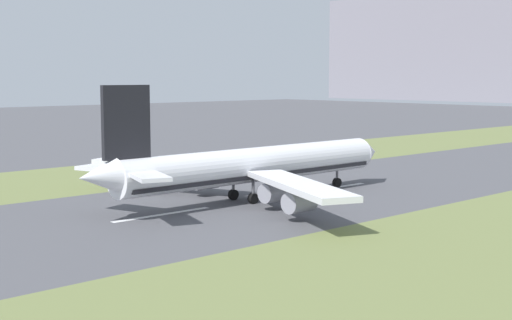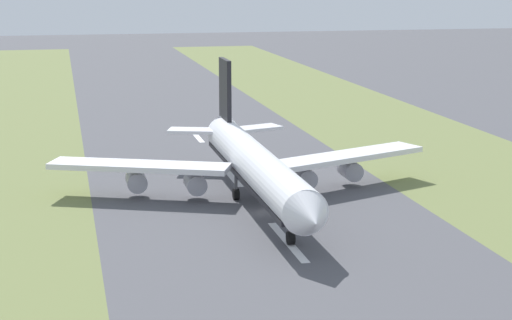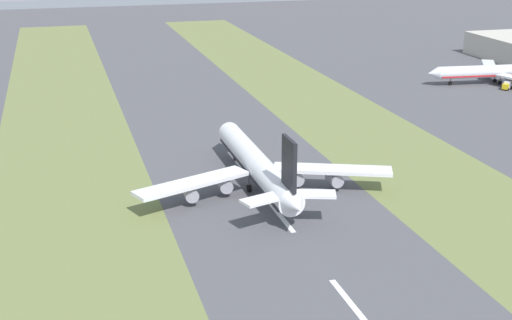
# 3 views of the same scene
# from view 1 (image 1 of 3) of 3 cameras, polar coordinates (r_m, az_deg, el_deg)

# --- Properties ---
(ground_plane) EXTENTS (800.00, 800.00, 0.00)m
(ground_plane) POSITION_cam_1_polar(r_m,az_deg,el_deg) (128.42, 1.83, -2.92)
(ground_plane) COLOR #4C4C51
(grass_median_west) EXTENTS (40.00, 600.00, 0.01)m
(grass_median_west) POSITION_cam_1_polar(r_m,az_deg,el_deg) (163.36, -9.24, -0.94)
(grass_median_west) COLOR olive
(grass_median_west) RESTS_ON ground
(centreline_dash_mid) EXTENTS (1.20, 18.00, 0.01)m
(centreline_dash_mid) POSITION_cam_1_polar(r_m,az_deg,el_deg) (112.49, -7.51, -4.35)
(centreline_dash_mid) COLOR silver
(centreline_dash_mid) RESTS_ON ground
(centreline_dash_far) EXTENTS (1.20, 18.00, 0.01)m
(centreline_dash_far) POSITION_cam_1_polar(r_m,az_deg,el_deg) (138.88, 6.16, -2.23)
(centreline_dash_far) COLOR silver
(centreline_dash_far) RESTS_ON ground
(airplane_main_jet) EXTENTS (64.14, 67.03, 20.20)m
(airplane_main_jet) POSITION_cam_1_polar(r_m,az_deg,el_deg) (122.77, -0.66, -0.52)
(airplane_main_jet) COLOR white
(airplane_main_jet) RESTS_ON ground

